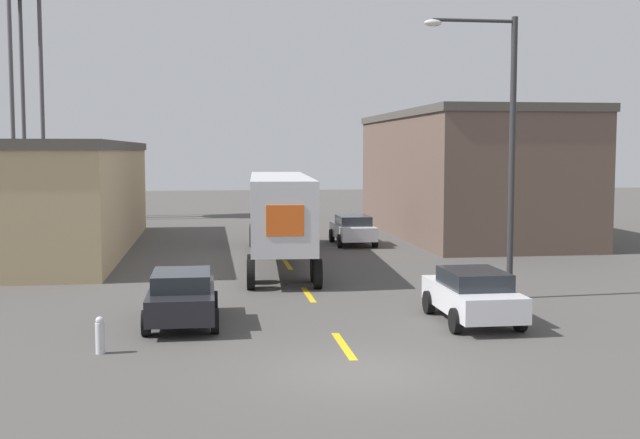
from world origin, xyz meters
name	(u,v)px	position (x,y,z in m)	size (l,w,h in m)	color
ground_plane	(362,372)	(0.00, 0.00, 0.00)	(160.00, 160.00, 0.00)	#4C4947
road_centerline	(308,295)	(0.00, 9.48, 0.00)	(0.20, 16.97, 0.01)	gold
warehouse_left	(15,196)	(-12.43, 23.11, 2.62)	(10.81, 21.11, 5.23)	tan
warehouse_right	(465,174)	(11.17, 27.18, 3.49)	(8.29, 19.11, 6.96)	brown
semi_truck	(279,208)	(-0.28, 17.62, 2.32)	(3.45, 15.60, 3.78)	black
parked_car_left_near	(182,296)	(-4.04, 5.44, 0.79)	(2.00, 4.21, 1.49)	black
parked_car_right_near	(473,294)	(4.04, 4.59, 0.79)	(2.00, 4.21, 1.49)	silver
parked_car_right_far	(353,229)	(4.04, 23.37, 0.79)	(2.00, 4.21, 1.49)	silver
street_lamp	(502,137)	(6.07, 7.92, 5.23)	(3.05, 0.32, 9.04)	#2D2D30
fire_hydrant	(100,335)	(-5.86, 2.46, 0.44)	(0.22, 0.22, 0.90)	silver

